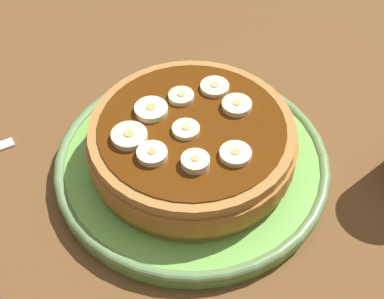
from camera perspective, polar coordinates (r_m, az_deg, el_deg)
name	(u,v)px	position (r cm, az deg, el deg)	size (l,w,h in cm)	color
ground_plane	(192,179)	(62.35, 0.00, -2.89)	(140.00, 140.00, 3.00)	brown
plate	(192,163)	(60.37, 0.00, -1.34)	(28.27, 28.27, 2.02)	#72B74C
pancake_stack	(195,142)	(58.25, 0.30, 0.74)	(21.38, 20.87, 4.86)	olive
banana_slice_0	(185,129)	(55.87, -0.69, 2.00)	(2.68, 2.68, 0.70)	#FBEEBC
banana_slice_1	(129,137)	(55.38, -6.14, 1.27)	(3.47, 3.47, 0.89)	#F4EAB7
banana_slice_2	(237,106)	(58.23, 4.38, 4.29)	(2.99, 2.99, 0.85)	#FBEBB7
banana_slice_3	(151,110)	(57.77, -4.01, 3.87)	(3.32, 3.32, 0.85)	#EEF3C2
banana_slice_4	(154,156)	(53.55, -3.74, -0.60)	(2.87, 2.87, 0.90)	#FAE8C2
banana_slice_5	(239,152)	(54.01, 4.60, -0.20)	(2.98, 2.98, 0.81)	#F4E8B7
banana_slice_6	(181,97)	(59.11, -1.06, 5.17)	(2.62, 2.62, 0.74)	beige
banana_slice_7	(215,87)	(60.20, 2.23, 6.08)	(2.99, 2.99, 0.71)	#F5E3B7
banana_slice_8	(195,162)	(52.84, 0.33, -1.23)	(2.65, 2.65, 1.03)	#FBEDC0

